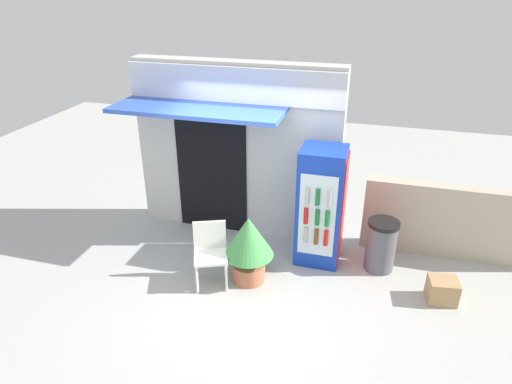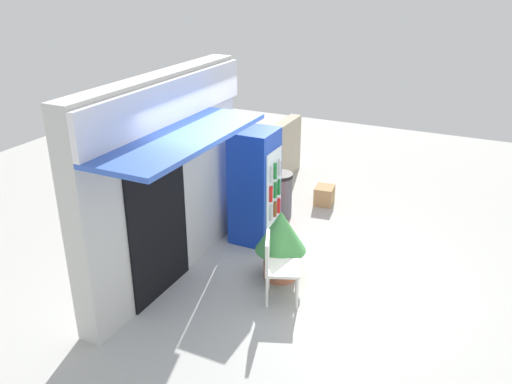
{
  "view_description": "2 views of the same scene",
  "coord_description": "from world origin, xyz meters",
  "views": [
    {
      "loc": [
        1.58,
        -4.82,
        3.91
      ],
      "look_at": [
        0.12,
        0.42,
        1.25
      ],
      "focal_mm": 31.4,
      "sensor_mm": 36.0,
      "label": 1
    },
    {
      "loc": [
        -5.74,
        -2.31,
        3.99
      ],
      "look_at": [
        0.09,
        0.5,
        1.21
      ],
      "focal_mm": 37.46,
      "sensor_mm": 36.0,
      "label": 2
    }
  ],
  "objects": [
    {
      "name": "ground",
      "position": [
        0.0,
        0.0,
        0.0
      ],
      "size": [
        16.0,
        16.0,
        0.0
      ],
      "primitive_type": "plane",
      "color": "#B2B2AD"
    },
    {
      "name": "potted_plant_near_shop",
      "position": [
        0.09,
        0.13,
        0.61
      ],
      "size": [
        0.69,
        0.69,
        1.0
      ],
      "color": "#BC6B4C",
      "rests_on": "ground"
    },
    {
      "name": "trash_bin",
      "position": [
        1.85,
        0.9,
        0.39
      ],
      "size": [
        0.44,
        0.44,
        0.78
      ],
      "color": "#595960",
      "rests_on": "ground"
    },
    {
      "name": "drink_cooler",
      "position": [
        0.95,
        0.92,
        0.89
      ],
      "size": [
        0.65,
        0.67,
        1.77
      ],
      "color": "#1438B2",
      "rests_on": "ground"
    },
    {
      "name": "cardboard_box",
      "position": [
        2.67,
        0.38,
        0.16
      ],
      "size": [
        0.41,
        0.36,
        0.33
      ],
      "primitive_type": "cube",
      "rotation": [
        0.0,
        0.0,
        0.13
      ],
      "color": "tan",
      "rests_on": "ground"
    },
    {
      "name": "plastic_chair",
      "position": [
        -0.41,
        -0.02,
        0.52
      ],
      "size": [
        0.57,
        0.56,
        0.89
      ],
      "color": "white",
      "rests_on": "ground"
    },
    {
      "name": "stone_boundary_wall",
      "position": [
        2.86,
        1.55,
        0.57
      ],
      "size": [
        2.65,
        0.23,
        1.15
      ],
      "primitive_type": "cube",
      "color": "#B7AD93",
      "rests_on": "ground"
    },
    {
      "name": "storefront_building",
      "position": [
        -0.53,
        1.5,
        1.46
      ],
      "size": [
        3.29,
        1.19,
        2.77
      ],
      "color": "silver",
      "rests_on": "ground"
    }
  ]
}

